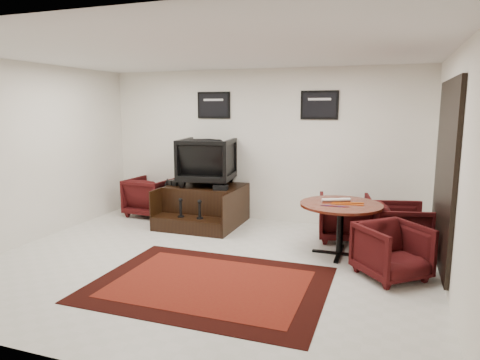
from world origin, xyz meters
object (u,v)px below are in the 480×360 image
table_chair_window (401,226)px  table_chair_corner (392,248)px  shine_podium (205,206)px  shine_chair (207,159)px  table_chair_back (344,215)px  armchair_side (150,195)px  meeting_table (341,210)px

table_chair_window → table_chair_corner: (-0.12, -1.05, -0.02)m
shine_podium → shine_chair: 0.87m
table_chair_back → armchair_side: bearing=-14.7°
armchair_side → table_chair_back: 3.80m
shine_podium → table_chair_corner: table_chair_corner is taller
shine_podium → shine_chair: size_ratio=1.44×
table_chair_window → meeting_table: bearing=103.0°
table_chair_corner → shine_podium: bearing=113.7°
armchair_side → table_chair_window: 4.69m
shine_podium → shine_chair: bearing=90.0°
meeting_table → table_chair_back: table_chair_back is taller
shine_chair → shine_podium: bearing=82.1°
table_chair_back → table_chair_corner: size_ratio=1.06×
table_chair_back → shine_chair: bearing=-16.2°
armchair_side → meeting_table: 3.97m
armchair_side → table_chair_corner: bearing=162.4°
shine_chair → armchair_side: 1.48m
meeting_table → table_chair_window: (0.83, 0.41, -0.27)m
shine_podium → meeting_table: 2.72m
table_chair_back → shine_podium: bearing=-13.0°
table_chair_back → table_chair_corner: table_chair_back is taller
table_chair_back → table_chair_corner: (0.73, -1.41, -0.02)m
meeting_table → table_chair_back: (-0.02, 0.76, -0.26)m
shine_podium → armchair_side: armchair_side is taller
table_chair_back → table_chair_corner: 1.59m
armchair_side → table_chair_back: size_ratio=1.02×
shine_chair → armchair_side: shine_chair is taller
meeting_table → table_chair_window: size_ratio=1.45×
shine_chair → table_chair_back: size_ratio=1.19×
table_chair_window → table_chair_corner: 1.06m
armchair_side → table_chair_corner: 4.84m
shine_podium → table_chair_back: size_ratio=1.72×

